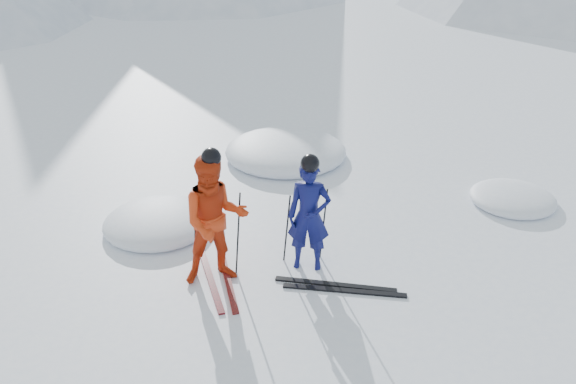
{
  "coord_description": "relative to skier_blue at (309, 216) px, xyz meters",
  "views": [
    {
      "loc": [
        -2.37,
        -7.17,
        5.02
      ],
      "look_at": [
        -1.69,
        0.5,
        1.1
      ],
      "focal_mm": 38.0,
      "sensor_mm": 36.0,
      "label": 1
    }
  ],
  "objects": [
    {
      "name": "ground",
      "position": [
        1.41,
        -0.25,
        -0.83
      ],
      "size": [
        160.0,
        160.0,
        0.0
      ],
      "primitive_type": "plane",
      "color": "white",
      "rests_on": "ground"
    },
    {
      "name": "skier_blue",
      "position": [
        0.0,
        0.0,
        0.0
      ],
      "size": [
        0.68,
        0.51,
        1.67
      ],
      "primitive_type": "imported",
      "rotation": [
        0.0,
        0.0,
        -0.21
      ],
      "color": "#0D1153",
      "rests_on": "ground"
    },
    {
      "name": "skier_red",
      "position": [
        -1.31,
        -0.21,
        0.11
      ],
      "size": [
        1.03,
        0.86,
        1.89
      ],
      "primitive_type": "imported",
      "rotation": [
        0.0,
        0.0,
        0.17
      ],
      "color": "red",
      "rests_on": "ground"
    },
    {
      "name": "pole_blue_left",
      "position": [
        -0.3,
        0.15,
        -0.28
      ],
      "size": [
        0.11,
        0.08,
        1.11
      ],
      "primitive_type": "cylinder",
      "rotation": [
        0.05,
        0.08,
        0.0
      ],
      "color": "black",
      "rests_on": "ground"
    },
    {
      "name": "pole_blue_right",
      "position": [
        0.25,
        0.25,
        -0.28
      ],
      "size": [
        0.11,
        0.07,
        1.11
      ],
      "primitive_type": "cylinder",
      "rotation": [
        -0.04,
        0.08,
        0.0
      ],
      "color": "black",
      "rests_on": "ground"
    },
    {
      "name": "pole_red_left",
      "position": [
        -1.61,
        0.04,
        -0.2
      ],
      "size": [
        0.13,
        0.1,
        1.26
      ],
      "primitive_type": "cylinder",
      "rotation": [
        0.06,
        0.08,
        0.0
      ],
      "color": "black",
      "rests_on": "ground"
    },
    {
      "name": "pole_red_right",
      "position": [
        -1.01,
        -0.06,
        -0.2
      ],
      "size": [
        0.13,
        0.09,
        1.26
      ],
      "primitive_type": "cylinder",
      "rotation": [
        -0.05,
        0.08,
        0.0
      ],
      "color": "black",
      "rests_on": "ground"
    },
    {
      "name": "ski_worn_left",
      "position": [
        -1.43,
        -0.21,
        -0.82
      ],
      "size": [
        0.43,
        1.68,
        0.03
      ],
      "primitive_type": "cube",
      "rotation": [
        0.0,
        0.0,
        0.2
      ],
      "color": "black",
      "rests_on": "ground"
    },
    {
      "name": "ski_worn_right",
      "position": [
        -1.19,
        -0.21,
        -0.82
      ],
      "size": [
        0.32,
        1.7,
        0.03
      ],
      "primitive_type": "cube",
      "rotation": [
        0.0,
        0.0,
        0.13
      ],
      "color": "black",
      "rests_on": "ground"
    },
    {
      "name": "ski_loose_a",
      "position": [
        0.32,
        -0.53,
        -0.82
      ],
      "size": [
        1.66,
        0.53,
        0.03
      ],
      "primitive_type": "cube",
      "rotation": [
        0.0,
        0.0,
        1.3
      ],
      "color": "black",
      "rests_on": "ground"
    },
    {
      "name": "ski_loose_b",
      "position": [
        0.42,
        -0.68,
        -0.82
      ],
      "size": [
        1.68,
        0.48,
        0.03
      ],
      "primitive_type": "cube",
      "rotation": [
        0.0,
        0.0,
        1.34
      ],
      "color": "black",
      "rests_on": "ground"
    },
    {
      "name": "snow_lumps",
      "position": [
        0.22,
        2.75,
        -0.83
      ],
      "size": [
        7.74,
        7.86,
        0.54
      ],
      "color": "white",
      "rests_on": "ground"
    }
  ]
}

